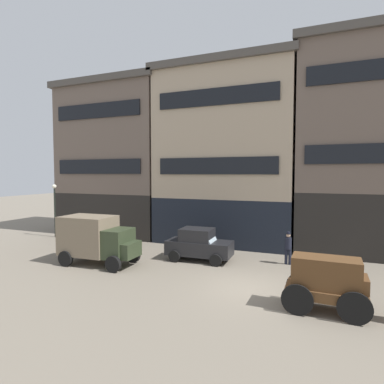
# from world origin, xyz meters

# --- Properties ---
(ground_plane) EXTENTS (120.00, 120.00, 0.00)m
(ground_plane) POSITION_xyz_m (0.00, 0.00, 0.00)
(ground_plane) COLOR slate
(building_far_left) EXTENTS (9.36, 7.13, 12.28)m
(building_far_left) POSITION_xyz_m (-12.96, 9.73, 6.18)
(building_far_left) COLOR black
(building_far_left) RESTS_ON ground_plane
(building_center_left) EXTENTS (10.06, 7.13, 12.61)m
(building_center_left) POSITION_xyz_m (-3.60, 9.73, 6.34)
(building_center_left) COLOR black
(building_center_left) RESTS_ON ground_plane
(building_center_right) EXTENTS (7.10, 7.13, 13.27)m
(building_center_right) POSITION_xyz_m (4.63, 9.73, 6.68)
(building_center_right) COLOR black
(building_center_right) RESTS_ON ground_plane
(cargo_wagon) EXTENTS (2.94, 1.57, 1.98)m
(cargo_wagon) POSITION_xyz_m (3.05, -1.30, 1.15)
(cargo_wagon) COLOR brown
(cargo_wagon) RESTS_ON ground_plane
(delivery_truck_near) EXTENTS (4.38, 2.20, 2.62)m
(delivery_truck_near) POSITION_xyz_m (-8.48, 0.54, 1.42)
(delivery_truck_near) COLOR #2D3823
(delivery_truck_near) RESTS_ON ground_plane
(sedan_dark) EXTENTS (3.75, 1.96, 1.83)m
(sedan_dark) POSITION_xyz_m (-3.61, 3.35, 0.91)
(sedan_dark) COLOR black
(sedan_dark) RESTS_ON ground_plane
(pedestrian_officer) EXTENTS (0.39, 0.39, 1.79)m
(pedestrian_officer) POSITION_xyz_m (1.20, 4.41, 0.98)
(pedestrian_officer) COLOR black
(pedestrian_officer) RESTS_ON ground_plane
(streetlamp_curbside) EXTENTS (0.32, 0.32, 4.12)m
(streetlamp_curbside) POSITION_xyz_m (-16.37, 5.39, 2.67)
(streetlamp_curbside) COLOR black
(streetlamp_curbside) RESTS_ON ground_plane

